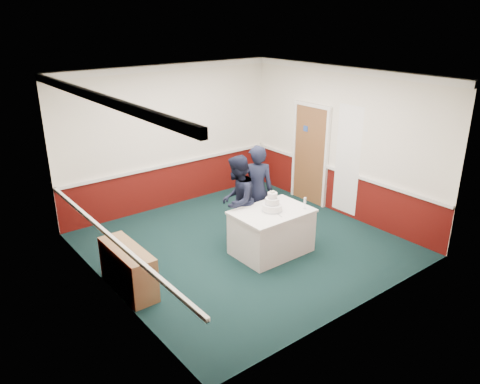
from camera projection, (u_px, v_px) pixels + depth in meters
ground at (244, 245)px, 8.50m from camera, size 5.00×5.00×0.00m
room_shell at (227, 132)px, 8.29m from camera, size 5.00×5.00×3.00m
sideboard at (128, 269)px, 7.02m from camera, size 0.41×1.20×0.70m
cake_table at (271, 231)px, 8.11m from camera, size 1.32×0.92×0.79m
wedding_cake at (272, 205)px, 7.93m from camera, size 0.35×0.35×0.36m
cake_knife at (279, 215)px, 7.80m from camera, size 0.06×0.22×0.00m
champagne_flute at (305, 201)px, 8.00m from camera, size 0.05×0.05×0.21m
person_man at (237, 201)px, 8.28m from camera, size 1.02×0.98×1.66m
person_woman at (256, 191)px, 8.64m from camera, size 0.76×0.69×1.74m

